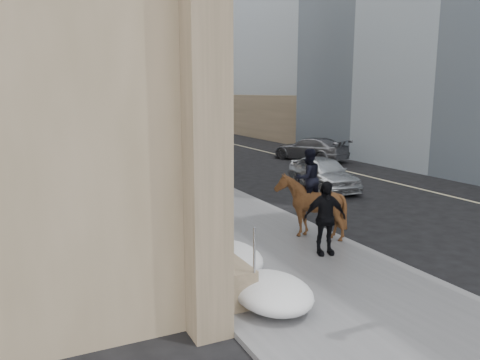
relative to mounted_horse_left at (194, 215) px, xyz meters
name	(u,v)px	position (x,y,z in m)	size (l,w,h in m)	color
ground	(282,267)	(1.76, -1.51, -1.19)	(140.00, 140.00, 0.00)	black
sidewalk	(167,190)	(1.76, 8.49, -1.13)	(5.00, 80.00, 0.12)	#58585B
curb	(222,185)	(4.38, 8.49, -1.13)	(0.24, 80.00, 0.12)	slate
lane_line	(357,174)	(12.26, 8.49, -1.19)	(0.15, 70.00, 0.01)	#BFB78C
limestone_building	(17,7)	(-3.49, 18.45, 7.71)	(6.10, 44.00, 18.00)	#89775A
far_podium	(428,133)	(17.26, 8.49, 0.81)	(2.00, 80.00, 4.00)	#73644A
bg_building_mid	(87,20)	(5.76, 58.49, 12.81)	(30.00, 12.00, 28.00)	slate
bg_building_far	(10,54)	(-4.24, 70.49, 8.81)	(24.00, 12.00, 20.00)	gray
streetlight_mid	(193,87)	(4.50, 12.49, 3.39)	(1.71, 0.24, 8.00)	#2D2D30
streetlight_far	(118,89)	(4.50, 32.49, 3.39)	(1.71, 0.24, 8.00)	#2D2D30
traffic_signal	(144,96)	(3.84, 20.49, 2.81)	(4.10, 0.22, 6.00)	#2D2D30
snow_bank	(145,192)	(0.34, 6.60, -0.72)	(1.70, 18.10, 0.76)	silver
mounted_horse_left	(194,215)	(0.00, 0.00, 0.00)	(1.80, 2.62, 2.67)	#4A2D16
mounted_horse_right	(310,201)	(3.57, 0.01, -0.01)	(1.55, 1.73, 2.59)	#442813
pedestrian	(325,218)	(3.10, -1.41, -0.10)	(1.14, 0.48, 1.95)	black
car_silver	(323,173)	(8.24, 5.93, -0.45)	(1.76, 4.38, 1.49)	silver
car_grey	(310,149)	(12.79, 13.76, -0.46)	(2.06, 5.06, 1.47)	slate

